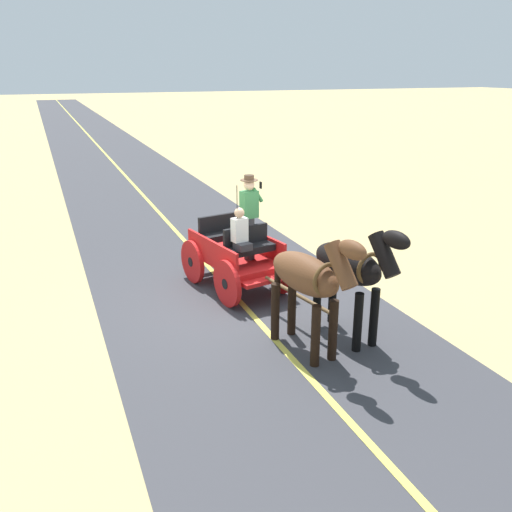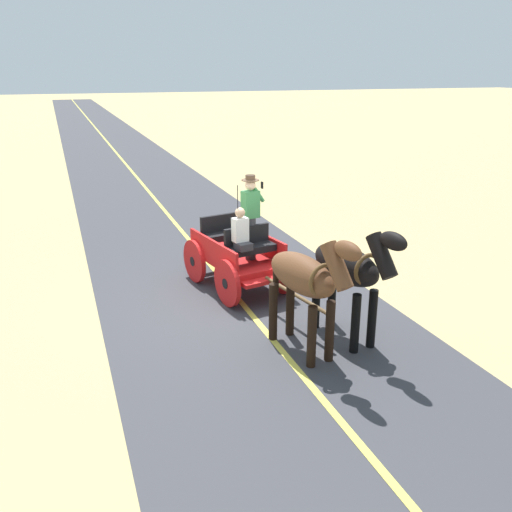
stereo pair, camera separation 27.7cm
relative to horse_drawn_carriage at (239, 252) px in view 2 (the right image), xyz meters
name	(u,v)px [view 2 (the right image)]	position (x,y,z in m)	size (l,w,h in m)	color
ground_plane	(240,301)	(0.21, 0.67, -0.82)	(200.00, 200.00, 0.00)	tan
road_surface	(240,301)	(0.21, 0.67, -0.81)	(5.59, 160.00, 0.01)	#38383D
road_centre_stripe	(240,300)	(0.21, 0.67, -0.81)	(0.12, 160.00, 0.00)	#DBCC4C
horse_drawn_carriage	(239,252)	(0.00, 0.00, 0.00)	(1.85, 4.51, 2.50)	red
horse_near_side	(350,269)	(-1.02, 2.89, 0.51)	(0.83, 2.15, 2.21)	black
horse_off_side	(306,279)	(-0.12, 3.06, 0.51)	(0.87, 2.15, 2.21)	brown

